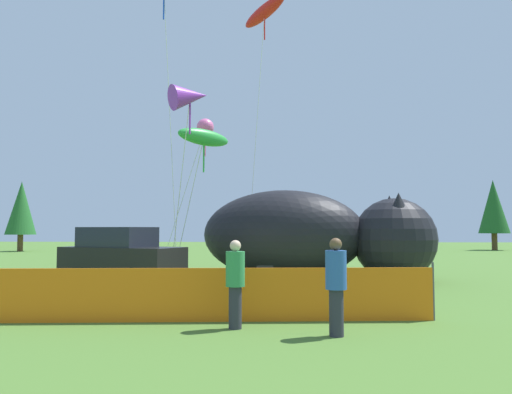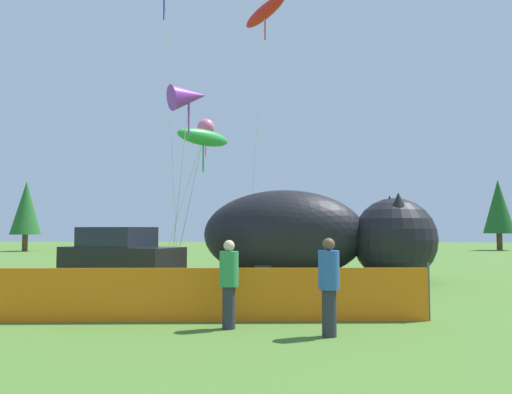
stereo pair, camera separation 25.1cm
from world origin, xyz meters
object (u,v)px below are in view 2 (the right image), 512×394
at_px(spectator_in_blue_shirt, 229,280).
at_px(spectator_in_yellow_shirt, 329,282).
at_px(folding_chair, 262,278).
at_px(kite_red_lizard, 265,13).
at_px(parked_car, 120,258).
at_px(inflatable_cat, 311,238).
at_px(kite_purple_delta, 189,97).
at_px(kite_green_fish, 203,138).
at_px(kite_pink_octopus, 206,128).

bearing_deg(spectator_in_blue_shirt, spectator_in_yellow_shirt, -17.07).
height_order(folding_chair, kite_red_lizard, kite_red_lizard).
height_order(parked_car, spectator_in_blue_shirt, parked_car).
relative_size(inflatable_cat, kite_purple_delta, 1.29).
bearing_deg(kite_green_fish, spectator_in_blue_shirt, -76.53).
bearing_deg(parked_car, kite_green_fish, 57.21).
xyz_separation_m(spectator_in_yellow_shirt, kite_purple_delta, (-4.12, 7.22, 5.48)).
xyz_separation_m(spectator_in_blue_shirt, kite_green_fish, (-1.96, 8.18, 4.39)).
bearing_deg(folding_chair, kite_purple_delta, 43.99).
xyz_separation_m(parked_car, kite_purple_delta, (2.23, 0.20, 5.47)).
bearing_deg(kite_green_fish, spectator_in_yellow_shirt, -66.08).
xyz_separation_m(folding_chair, spectator_in_blue_shirt, (-0.40, -4.85, 0.44)).
relative_size(inflatable_cat, spectator_in_blue_shirt, 5.18).
relative_size(folding_chair, spectator_in_blue_shirt, 0.51).
distance_m(kite_red_lizard, kite_pink_octopus, 5.93).
distance_m(kite_pink_octopus, kite_green_fish, 3.79).
xyz_separation_m(spectator_in_blue_shirt, spectator_in_yellow_shirt, (1.93, -0.59, 0.03)).
bearing_deg(parked_car, folding_chair, 3.66).
distance_m(parked_car, kite_purple_delta, 5.91).
xyz_separation_m(spectator_in_blue_shirt, kite_red_lizard, (0.16, 12.01, 10.79)).
bearing_deg(parked_car, spectator_in_blue_shirt, -33.70).
bearing_deg(kite_red_lizard, kite_pink_octopus, -174.82).
bearing_deg(kite_pink_octopus, spectator_in_blue_shirt, -78.10).
height_order(inflatable_cat, kite_green_fish, kite_green_fish).
distance_m(inflatable_cat, spectator_in_blue_shirt, 9.73).
height_order(inflatable_cat, kite_pink_octopus, kite_pink_octopus).
height_order(folding_chair, kite_green_fish, kite_green_fish).
distance_m(parked_car, spectator_in_yellow_shirt, 9.47).
xyz_separation_m(inflatable_cat, spectator_in_blue_shirt, (-2.06, -9.49, -0.65)).
relative_size(spectator_in_blue_shirt, kite_red_lizard, 0.14).
height_order(folding_chair, kite_pink_octopus, kite_pink_octopus).
relative_size(parked_car, kite_purple_delta, 0.63).
xyz_separation_m(parked_car, kite_green_fish, (2.46, 1.76, 4.34)).
bearing_deg(kite_green_fish, folding_chair, -54.69).
relative_size(folding_chair, inflatable_cat, 0.10).
bearing_deg(parked_car, spectator_in_yellow_shirt, -26.08).
bearing_deg(inflatable_cat, kite_red_lizard, 132.67).
height_order(kite_green_fish, kite_purple_delta, kite_purple_delta).
bearing_deg(kite_green_fish, kite_red_lizard, 61.02).
height_order(spectator_in_yellow_shirt, kite_green_fish, kite_green_fish).
bearing_deg(kite_pink_octopus, inflatable_cat, -26.69).
bearing_deg(spectator_in_blue_shirt, kite_purple_delta, 108.30).
bearing_deg(folding_chair, spectator_in_yellow_shirt, -175.81).
bearing_deg(spectator_in_blue_shirt, inflatable_cat, 77.75).
relative_size(kite_red_lizard, kite_pink_octopus, 1.81).
height_order(spectator_in_yellow_shirt, kite_purple_delta, kite_purple_delta).
bearing_deg(kite_red_lizard, spectator_in_yellow_shirt, -82.00).
distance_m(kite_green_fish, kite_purple_delta, 1.93).
xyz_separation_m(parked_car, inflatable_cat, (6.48, 3.06, 0.61)).
distance_m(folding_chair, kite_red_lizard, 13.32).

